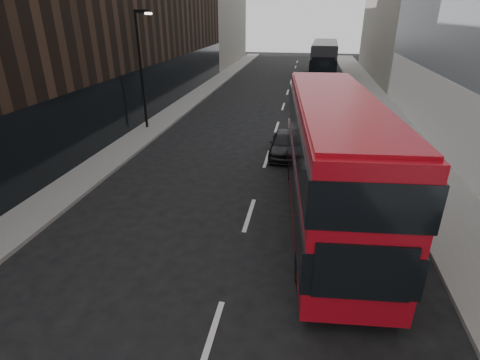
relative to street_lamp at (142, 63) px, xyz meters
The scene contains 10 objects.
sidewalk_right 17.69m from the street_lamp, 24.00° to the left, with size 3.00×80.00×0.15m, color slate.
sidewalk_left 8.12m from the street_lamp, 88.20° to the left, with size 2.00×80.00×0.15m, color slate.
building_left_mid 12.76m from the street_lamp, 105.29° to the left, with size 5.00×24.00×14.00m, color black.
building_left_far 34.24m from the street_lamp, 95.51° to the left, with size 5.00×20.00×13.00m, color slate.
street_lamp is the anchor object (origin of this frame).
red_bus 14.87m from the street_lamp, 41.72° to the right, with size 3.59×11.37×4.53m.
grey_bus 26.97m from the street_lamp, 64.21° to the left, with size 3.32×12.13×3.88m.
car_a 10.28m from the street_lamp, 19.70° to the right, with size 1.53×3.80×1.30m, color black.
car_b 13.84m from the street_lamp, 33.80° to the left, with size 1.34×3.85×1.27m, color gray.
car_c 13.13m from the street_lamp, 38.57° to the left, with size 1.94×4.77×1.38m, color black.
Camera 1 is at (1.82, -4.24, 7.04)m, focal length 28.00 mm.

